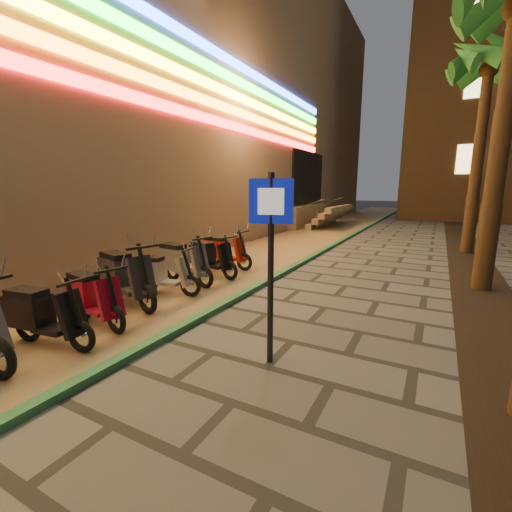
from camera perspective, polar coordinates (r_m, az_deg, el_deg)
The scene contains 14 objects.
ground at distance 3.95m, azimuth -22.62°, elevation -24.52°, with size 120.00×120.00×0.00m, color #474442.
parking_strip at distance 13.21m, azimuth 4.38°, elevation 1.52°, with size 3.40×60.00×0.01m, color #8C7251.
green_curb at distance 12.63m, azimuth 11.47°, elevation 1.08°, with size 0.18×60.00×0.10m, color #286D3F.
planting_strip at distance 7.36m, azimuth 34.67°, elevation -8.51°, with size 1.20×40.00×0.02m, color black.
mall_building at distance 22.29m, azimuth -30.42°, elevation 23.47°, with size 24.23×44.00×15.00m.
palm_d at distance 14.45m, azimuth 34.31°, elevation 24.30°, with size 2.97×3.02×7.16m.
pedestrian_sign at distance 4.21m, azimuth 2.48°, elevation 2.03°, with size 0.51×0.21×2.44m.
scooter_5 at distance 5.87m, azimuth -32.22°, elevation -8.25°, with size 1.53×0.62×1.07m.
scooter_6 at distance 6.38m, azimuth -25.75°, elevation -6.09°, with size 1.54×0.65×1.08m.
scooter_7 at distance 7.18m, azimuth -21.23°, elevation -3.11°, with size 1.82×0.90×1.29m.
scooter_8 at distance 7.59m, azimuth -15.74°, elevation -2.79°, with size 1.50×0.69×1.05m.
scooter_9 at distance 8.38m, azimuth -12.44°, elevation -0.88°, with size 1.71×0.73×1.20m.
scooter_10 at distance 8.94m, azimuth -7.86°, elevation -0.19°, with size 1.58×0.71×1.11m.
scooter_11 at distance 9.78m, azimuth -5.66°, elevation 0.90°, with size 1.60×0.56×1.13m.
Camera 1 is at (2.59, -1.94, 2.26)m, focal length 24.00 mm.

